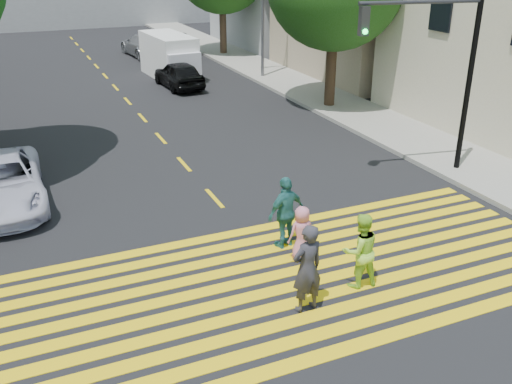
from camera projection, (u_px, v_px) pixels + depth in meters
ground at (316, 312)px, 11.30m from camera, size 120.00×120.00×0.00m
sidewalk_right at (320, 96)px, 26.99m from camera, size 3.00×60.00×0.15m
crosswalk at (288, 280)px, 12.37m from camera, size 13.40×5.30×0.01m
lane_line at (110, 81)px, 30.22m from camera, size 0.12×34.40×0.01m
pedestrian_man at (307, 268)px, 11.03m from camera, size 0.74×0.54×1.87m
pedestrian_woman at (360, 251)px, 11.88m from camera, size 0.86×0.70×1.67m
pedestrian_child at (302, 233)px, 12.98m from camera, size 0.65×0.43×1.30m
pedestrian_extra at (286, 212)px, 13.43m from camera, size 1.13×0.70×1.79m
white_sedan at (0, 183)px, 15.65m from camera, size 2.25×4.87×1.35m
dark_car_near at (179, 74)px, 28.65m from camera, size 1.85×4.07×1.35m
silver_car at (145, 45)px, 36.75m from camera, size 2.52×5.21×1.46m
dark_car_parked at (176, 46)px, 36.45m from camera, size 1.80×4.39×1.41m
white_van at (170, 58)px, 30.62m from camera, size 2.15×4.95×2.28m
traffic_signal at (441, 59)px, 16.61m from camera, size 3.78×0.85×5.60m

